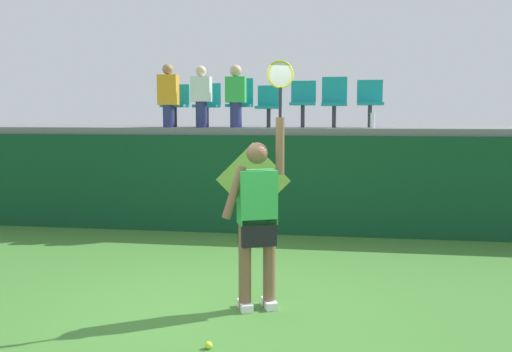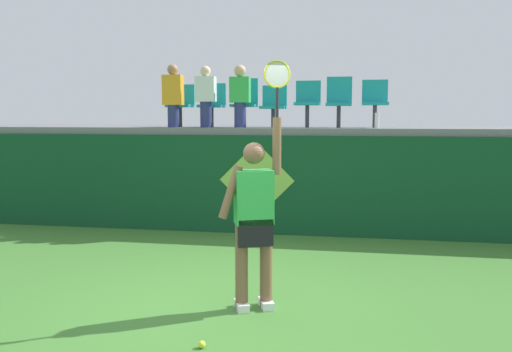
{
  "view_description": "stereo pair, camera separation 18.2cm",
  "coord_description": "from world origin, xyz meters",
  "px_view_note": "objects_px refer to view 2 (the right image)",
  "views": [
    {
      "loc": [
        1.19,
        -5.33,
        2.01
      ],
      "look_at": [
        0.2,
        1.27,
        1.25
      ],
      "focal_mm": 37.94,
      "sensor_mm": 36.0,
      "label": 1
    },
    {
      "loc": [
        1.37,
        -5.3,
        2.01
      ],
      "look_at": [
        0.2,
        1.27,
        1.25
      ],
      "focal_mm": 37.94,
      "sensor_mm": 36.0,
      "label": 2
    }
  ],
  "objects_px": {
    "tennis_player": "(254,216)",
    "stadium_chair_4": "(308,100)",
    "stadium_chair_2": "(245,101)",
    "spectator_1": "(206,96)",
    "water_bottle": "(377,120)",
    "spectator_2": "(173,95)",
    "stadium_chair_0": "(181,103)",
    "stadium_chair_3": "(274,104)",
    "spectator_0": "(240,95)",
    "stadium_chair_6": "(375,100)",
    "stadium_chair_1": "(213,103)",
    "stadium_chair_5": "(339,99)",
    "tennis_ball": "(202,344)"
  },
  "relations": [
    {
      "from": "stadium_chair_0",
      "to": "stadium_chair_3",
      "type": "relative_size",
      "value": 1.04
    },
    {
      "from": "spectator_2",
      "to": "tennis_player",
      "type": "bearing_deg",
      "value": -60.6
    },
    {
      "from": "stadium_chair_5",
      "to": "spectator_0",
      "type": "relative_size",
      "value": 0.83
    },
    {
      "from": "stadium_chair_2",
      "to": "spectator_1",
      "type": "xyz_separation_m",
      "value": [
        -0.6,
        -0.47,
        0.07
      ]
    },
    {
      "from": "tennis_player",
      "to": "stadium_chair_5",
      "type": "distance_m",
      "value": 4.5
    },
    {
      "from": "stadium_chair_3",
      "to": "spectator_0",
      "type": "xyz_separation_m",
      "value": [
        -0.53,
        -0.42,
        0.15
      ]
    },
    {
      "from": "stadium_chair_6",
      "to": "spectator_2",
      "type": "height_order",
      "value": "spectator_2"
    },
    {
      "from": "stadium_chair_3",
      "to": "stadium_chair_5",
      "type": "bearing_deg",
      "value": 0.47
    },
    {
      "from": "tennis_player",
      "to": "stadium_chair_3",
      "type": "xyz_separation_m",
      "value": [
        -0.42,
        4.24,
        1.21
      ]
    },
    {
      "from": "tennis_ball",
      "to": "stadium_chair_5",
      "type": "relative_size",
      "value": 0.07
    },
    {
      "from": "stadium_chair_4",
      "to": "stadium_chair_6",
      "type": "bearing_deg",
      "value": 0.04
    },
    {
      "from": "spectator_1",
      "to": "water_bottle",
      "type": "bearing_deg",
      "value": -0.29
    },
    {
      "from": "stadium_chair_0",
      "to": "stadium_chair_4",
      "type": "bearing_deg",
      "value": 0.03
    },
    {
      "from": "stadium_chair_1",
      "to": "stadium_chair_3",
      "type": "bearing_deg",
      "value": -0.11
    },
    {
      "from": "stadium_chair_5",
      "to": "spectator_2",
      "type": "distance_m",
      "value": 2.9
    },
    {
      "from": "tennis_player",
      "to": "stadium_chair_4",
      "type": "relative_size",
      "value": 3.1
    },
    {
      "from": "tennis_ball",
      "to": "water_bottle",
      "type": "bearing_deg",
      "value": 71.18
    },
    {
      "from": "stadium_chair_6",
      "to": "spectator_1",
      "type": "height_order",
      "value": "spectator_1"
    },
    {
      "from": "tennis_player",
      "to": "spectator_1",
      "type": "height_order",
      "value": "spectator_1"
    },
    {
      "from": "stadium_chair_2",
      "to": "spectator_2",
      "type": "relative_size",
      "value": 0.8
    },
    {
      "from": "tennis_player",
      "to": "water_bottle",
      "type": "xyz_separation_m",
      "value": [
        1.36,
        3.77,
        0.93
      ]
    },
    {
      "from": "stadium_chair_2",
      "to": "spectator_1",
      "type": "bearing_deg",
      "value": -141.83
    },
    {
      "from": "water_bottle",
      "to": "stadium_chair_6",
      "type": "distance_m",
      "value": 0.59
    },
    {
      "from": "stadium_chair_2",
      "to": "spectator_1",
      "type": "distance_m",
      "value": 0.76
    },
    {
      "from": "stadium_chair_2",
      "to": "tennis_player",
      "type": "bearing_deg",
      "value": -77.47
    },
    {
      "from": "stadium_chair_3",
      "to": "stadium_chair_4",
      "type": "distance_m",
      "value": 0.61
    },
    {
      "from": "water_bottle",
      "to": "stadium_chair_5",
      "type": "relative_size",
      "value": 0.29
    },
    {
      "from": "stadium_chair_4",
      "to": "spectator_2",
      "type": "xyz_separation_m",
      "value": [
        -2.32,
        -0.45,
        0.1
      ]
    },
    {
      "from": "stadium_chair_2",
      "to": "water_bottle",
      "type": "bearing_deg",
      "value": -11.85
    },
    {
      "from": "tennis_player",
      "to": "spectator_0",
      "type": "height_order",
      "value": "spectator_0"
    },
    {
      "from": "stadium_chair_6",
      "to": "water_bottle",
      "type": "bearing_deg",
      "value": -87.31
    },
    {
      "from": "stadium_chair_1",
      "to": "spectator_0",
      "type": "bearing_deg",
      "value": -34.98
    },
    {
      "from": "stadium_chair_3",
      "to": "spectator_1",
      "type": "relative_size",
      "value": 0.7
    },
    {
      "from": "stadium_chair_4",
      "to": "spectator_0",
      "type": "relative_size",
      "value": 0.77
    },
    {
      "from": "stadium_chair_1",
      "to": "spectator_2",
      "type": "xyz_separation_m",
      "value": [
        -0.59,
        -0.46,
        0.13
      ]
    },
    {
      "from": "stadium_chair_1",
      "to": "stadium_chair_4",
      "type": "relative_size",
      "value": 0.96
    },
    {
      "from": "spectator_0",
      "to": "tennis_player",
      "type": "bearing_deg",
      "value": -76.13
    },
    {
      "from": "stadium_chair_3",
      "to": "tennis_ball",
      "type": "bearing_deg",
      "value": -88.43
    },
    {
      "from": "tennis_ball",
      "to": "stadium_chair_0",
      "type": "height_order",
      "value": "stadium_chair_0"
    },
    {
      "from": "stadium_chair_5",
      "to": "spectator_2",
      "type": "height_order",
      "value": "spectator_2"
    },
    {
      "from": "water_bottle",
      "to": "stadium_chair_1",
      "type": "bearing_deg",
      "value": 170.69
    },
    {
      "from": "stadium_chair_4",
      "to": "stadium_chair_5",
      "type": "relative_size",
      "value": 0.93
    },
    {
      "from": "water_bottle",
      "to": "stadium_chair_0",
      "type": "bearing_deg",
      "value": 172.29
    },
    {
      "from": "spectator_2",
      "to": "spectator_1",
      "type": "bearing_deg",
      "value": -0.62
    },
    {
      "from": "spectator_0",
      "to": "stadium_chair_2",
      "type": "bearing_deg",
      "value": 90.0
    },
    {
      "from": "stadium_chair_1",
      "to": "stadium_chair_6",
      "type": "height_order",
      "value": "stadium_chair_6"
    },
    {
      "from": "tennis_player",
      "to": "stadium_chair_2",
      "type": "distance_m",
      "value": 4.54
    },
    {
      "from": "spectator_0",
      "to": "spectator_1",
      "type": "relative_size",
      "value": 1.01
    },
    {
      "from": "stadium_chair_4",
      "to": "spectator_2",
      "type": "height_order",
      "value": "spectator_2"
    },
    {
      "from": "stadium_chair_5",
      "to": "spectator_0",
      "type": "height_order",
      "value": "spectator_0"
    }
  ]
}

